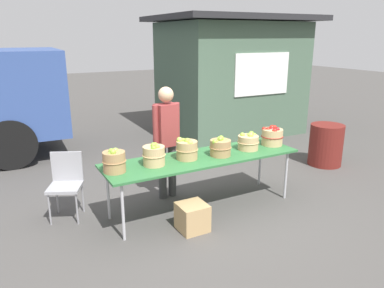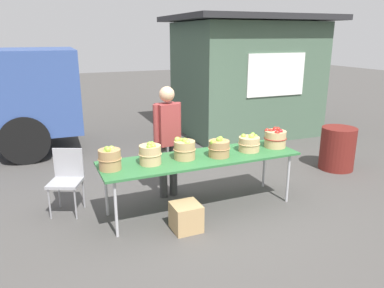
% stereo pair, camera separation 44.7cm
% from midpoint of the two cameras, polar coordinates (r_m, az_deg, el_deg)
% --- Properties ---
extents(ground_plane, '(40.00, 40.00, 0.00)m').
position_cam_midpoint_polar(ground_plane, '(5.26, -0.89, -9.77)').
color(ground_plane, '#474442').
extents(market_table, '(2.70, 0.76, 0.75)m').
position_cam_midpoint_polar(market_table, '(4.99, -0.92, -2.40)').
color(market_table, '#2D6B38').
rests_on(market_table, ground).
extents(apple_basket_green_0, '(0.29, 0.29, 0.30)m').
position_cam_midpoint_polar(apple_basket_green_0, '(4.54, -14.64, -2.59)').
color(apple_basket_green_0, '#A87F51').
rests_on(apple_basket_green_0, market_table).
extents(apple_basket_green_1, '(0.29, 0.29, 0.29)m').
position_cam_midpoint_polar(apple_basket_green_1, '(4.67, -8.59, -1.73)').
color(apple_basket_green_1, tan).
rests_on(apple_basket_green_1, market_table).
extents(apple_basket_green_2, '(0.30, 0.30, 0.29)m').
position_cam_midpoint_polar(apple_basket_green_2, '(4.86, -3.43, -0.84)').
color(apple_basket_green_2, tan).
rests_on(apple_basket_green_2, market_table).
extents(apple_basket_green_3, '(0.30, 0.30, 0.26)m').
position_cam_midpoint_polar(apple_basket_green_3, '(4.99, 1.82, -0.48)').
color(apple_basket_green_3, '#A87F51').
rests_on(apple_basket_green_3, market_table).
extents(apple_basket_green_4, '(0.31, 0.31, 0.25)m').
position_cam_midpoint_polar(apple_basket_green_4, '(5.29, 6.25, 0.30)').
color(apple_basket_green_4, tan).
rests_on(apple_basket_green_4, market_table).
extents(apple_basket_red_0, '(0.33, 0.33, 0.29)m').
position_cam_midpoint_polar(apple_basket_red_0, '(5.56, 9.93, 1.17)').
color(apple_basket_red_0, tan).
rests_on(apple_basket_red_0, market_table).
extents(vendor_adult, '(0.43, 0.25, 1.64)m').
position_cam_midpoint_polar(vendor_adult, '(5.31, -6.33, 1.49)').
color(vendor_adult, '#3F3F3F').
rests_on(vendor_adult, ground).
extents(food_kiosk, '(3.57, 2.98, 2.74)m').
position_cam_midpoint_polar(food_kiosk, '(9.24, 4.37, 10.58)').
color(food_kiosk, '#47604C').
rests_on(food_kiosk, ground).
extents(folding_chair, '(0.53, 0.53, 0.86)m').
position_cam_midpoint_polar(folding_chair, '(5.18, -21.14, -5.22)').
color(folding_chair, '#99999E').
rests_on(folding_chair, ground).
extents(trash_barrel, '(0.60, 0.60, 0.76)m').
position_cam_midpoint_polar(trash_barrel, '(7.17, 18.20, -0.14)').
color(trash_barrel, maroon).
rests_on(trash_barrel, ground).
extents(produce_crate, '(0.34, 0.34, 0.34)m').
position_cam_midpoint_polar(produce_crate, '(4.65, -2.75, -11.19)').
color(produce_crate, tan).
rests_on(produce_crate, ground).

